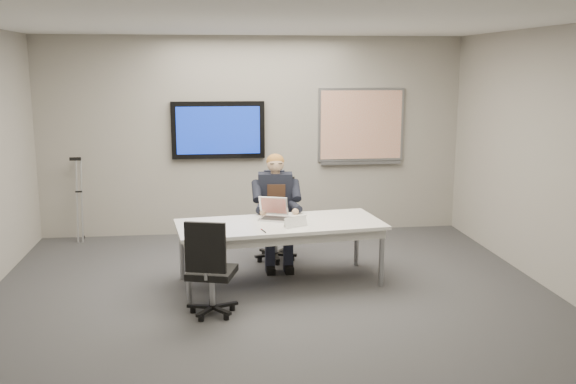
{
  "coord_description": "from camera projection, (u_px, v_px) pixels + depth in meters",
  "views": [
    {
      "loc": [
        -0.62,
        -6.08,
        2.38
      ],
      "look_at": [
        0.22,
        0.75,
        1.03
      ],
      "focal_mm": 40.0,
      "sensor_mm": 36.0,
      "label": 1
    }
  ],
  "objects": [
    {
      "name": "laptop",
      "position": [
        274.0,
        213.0,
        7.22
      ],
      "size": [
        0.4,
        0.42,
        0.24
      ],
      "rotation": [
        0.0,
        0.0,
        -0.38
      ],
      "color": "silver",
      "rests_on": "conference_table"
    },
    {
      "name": "whiteboard",
      "position": [
        361.0,
        126.0,
        9.24
      ],
      "size": [
        1.25,
        0.08,
        1.1
      ],
      "color": "#919399",
      "rests_on": "wall_back"
    },
    {
      "name": "wall_back",
      "position": [
        254.0,
        136.0,
        9.11
      ],
      "size": [
        6.0,
        0.02,
        2.8
      ],
      "primitive_type": "cube",
      "color": "#99958A",
      "rests_on": "ground"
    },
    {
      "name": "conference_table",
      "position": [
        280.0,
        230.0,
        7.05
      ],
      "size": [
        2.34,
        1.21,
        0.69
      ],
      "rotation": [
        0.0,
        0.0,
        0.13
      ],
      "color": "white",
      "rests_on": "ground"
    },
    {
      "name": "wall_front",
      "position": [
        335.0,
        262.0,
        3.26
      ],
      "size": [
        6.0,
        0.02,
        2.8
      ],
      "primitive_type": "cube",
      "color": "#99958A",
      "rests_on": "ground"
    },
    {
      "name": "name_tent",
      "position": [
        296.0,
        221.0,
        6.87
      ],
      "size": [
        0.28,
        0.18,
        0.11
      ],
      "primitive_type": null,
      "rotation": [
        0.0,
        0.0,
        0.43
      ],
      "color": "white",
      "rests_on": "conference_table"
    },
    {
      "name": "wall_right",
      "position": [
        567.0,
        164.0,
        6.54
      ],
      "size": [
        0.02,
        6.0,
        2.8
      ],
      "primitive_type": "cube",
      "color": "#99958A",
      "rests_on": "ground"
    },
    {
      "name": "office_chair_far",
      "position": [
        276.0,
        234.0,
        8.0
      ],
      "size": [
        0.61,
        0.61,
        1.02
      ],
      "rotation": [
        0.0,
        0.0,
        -0.29
      ],
      "color": "black",
      "rests_on": "ground"
    },
    {
      "name": "ceiling",
      "position": [
        274.0,
        20.0,
        5.91
      ],
      "size": [
        6.0,
        6.0,
        0.02
      ],
      "primitive_type": "cube",
      "color": "white",
      "rests_on": "wall_back"
    },
    {
      "name": "tv_display",
      "position": [
        218.0,
        130.0,
        8.98
      ],
      "size": [
        1.3,
        0.09,
        0.8
      ],
      "color": "black",
      "rests_on": "wall_back"
    },
    {
      "name": "floor",
      "position": [
        276.0,
        307.0,
        6.46
      ],
      "size": [
        6.0,
        6.0,
        0.02
      ],
      "primitive_type": "cube",
      "color": "#333336",
      "rests_on": "ground"
    },
    {
      "name": "office_chair_near",
      "position": [
        211.0,
        286.0,
        6.17
      ],
      "size": [
        0.57,
        0.57,
        0.97
      ],
      "rotation": [
        0.0,
        0.0,
        2.86
      ],
      "color": "black",
      "rests_on": "ground"
    },
    {
      "name": "pen",
      "position": [
        263.0,
        231.0,
        6.67
      ],
      "size": [
        0.05,
        0.15,
        0.01
      ],
      "primitive_type": "cylinder",
      "rotation": [
        0.0,
        1.57,
        1.81
      ],
      "color": "black",
      "rests_on": "conference_table"
    },
    {
      "name": "seated_person",
      "position": [
        277.0,
        221.0,
        7.72
      ],
      "size": [
        0.43,
        0.74,
        1.34
      ],
      "rotation": [
        0.0,
        0.0,
        -0.09
      ],
      "color": "#1D2030",
      "rests_on": "office_chair_far"
    },
    {
      "name": "crutch",
      "position": [
        79.0,
        198.0,
        8.8
      ],
      "size": [
        0.23,
        0.5,
        1.24
      ],
      "primitive_type": null,
      "rotation": [
        -0.17,
        0.0,
        0.14
      ],
      "color": "#B2B5BA",
      "rests_on": "ground"
    }
  ]
}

